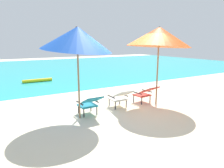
# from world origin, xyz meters

# --- Properties ---
(ground_plane) EXTENTS (40.00, 40.00, 0.00)m
(ground_plane) POSITION_xyz_m (0.00, 4.00, 0.00)
(ground_plane) COLOR beige
(ocean_band) EXTENTS (40.00, 18.00, 0.01)m
(ocean_band) POSITION_xyz_m (0.00, 11.83, 0.00)
(ocean_band) COLOR #28B2B7
(ocean_band) RESTS_ON ground_plane
(swim_buoy) EXTENTS (1.60, 0.18, 0.18)m
(swim_buoy) POSITION_xyz_m (-1.53, 6.04, 0.10)
(swim_buoy) COLOR yellow
(swim_buoy) RESTS_ON ocean_band
(lounge_chair_left) EXTENTS (0.56, 0.89, 0.68)m
(lounge_chair_left) POSITION_xyz_m (-1.18, -0.33, 0.40)
(lounge_chair_left) COLOR teal
(lounge_chair_left) RESTS_ON ground_plane
(lounge_chair_center) EXTENTS (0.55, 0.88, 0.68)m
(lounge_chair_center) POSITION_xyz_m (0.02, -0.20, 0.40)
(lounge_chair_center) COLOR silver
(lounge_chair_center) RESTS_ON ground_plane
(lounge_chair_right) EXTENTS (0.64, 0.93, 0.68)m
(lounge_chair_right) POSITION_xyz_m (1.11, -0.19, 0.40)
(lounge_chair_right) COLOR red
(lounge_chair_right) RESTS_ON ground_plane
(beach_umbrella_left) EXTENTS (2.79, 2.80, 2.73)m
(beach_umbrella_left) POSITION_xyz_m (-1.52, -0.36, 2.31)
(beach_umbrella_left) COLOR olive
(beach_umbrella_left) RESTS_ON ground_plane
(beach_umbrella_right) EXTENTS (2.67, 2.64, 2.81)m
(beach_umbrella_right) POSITION_xyz_m (1.40, -0.45, 2.40)
(beach_umbrella_right) COLOR olive
(beach_umbrella_right) RESTS_ON ground_plane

